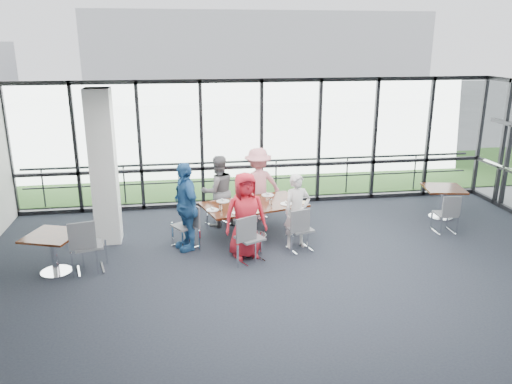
{
  "coord_description": "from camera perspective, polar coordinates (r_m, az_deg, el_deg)",
  "views": [
    {
      "loc": [
        -2.08,
        -7.21,
        4.08
      ],
      "look_at": [
        -0.54,
        2.45,
        1.1
      ],
      "focal_mm": 35.0,
      "sensor_mm": 36.0,
      "label": 1
    }
  ],
  "objects": [
    {
      "name": "floor",
      "position": [
        8.55,
        6.33,
        -11.77
      ],
      "size": [
        12.0,
        10.0,
        0.02
      ],
      "primitive_type": "cube",
      "color": "#1E212C",
      "rests_on": "ground"
    },
    {
      "name": "ceiling",
      "position": [
        7.56,
        7.13,
        10.11
      ],
      "size": [
        12.0,
        10.0,
        0.04
      ],
      "primitive_type": "cube",
      "color": "silver",
      "rests_on": "ground"
    },
    {
      "name": "curtain_wall_back",
      "position": [
        12.63,
        0.62,
        5.62
      ],
      "size": [
        12.0,
        0.1,
        3.2
      ],
      "primitive_type": "cube",
      "color": "white",
      "rests_on": "ground"
    },
    {
      "name": "exit_door",
      "position": [
        13.95,
        26.68,
        2.57
      ],
      "size": [
        0.12,
        1.6,
        2.1
      ],
      "primitive_type": "cube",
      "color": "black",
      "rests_on": "ground"
    },
    {
      "name": "structural_column",
      "position": [
        10.62,
        -17.02,
        2.67
      ],
      "size": [
        0.5,
        0.5,
        3.2
      ],
      "primitive_type": "cube",
      "color": "white",
      "rests_on": "ground"
    },
    {
      "name": "apron",
      "position": [
        17.81,
        -2.1,
        3.63
      ],
      "size": [
        80.0,
        70.0,
        0.02
      ],
      "primitive_type": "cube",
      "color": "slate",
      "rests_on": "ground"
    },
    {
      "name": "grass_strip",
      "position": [
        15.88,
        -1.21,
        2.09
      ],
      "size": [
        80.0,
        5.0,
        0.01
      ],
      "primitive_type": "cube",
      "color": "#375925",
      "rests_on": "ground"
    },
    {
      "name": "hangar_main",
      "position": [
        39.69,
        -0.24,
        15.39
      ],
      "size": [
        24.0,
        10.0,
        6.0
      ],
      "primitive_type": "cube",
      "color": "silver",
      "rests_on": "ground"
    },
    {
      "name": "guard_rail",
      "position": [
        13.46,
        0.18,
        1.52
      ],
      "size": [
        12.0,
        0.06,
        0.06
      ],
      "primitive_type": "cylinder",
      "rotation": [
        0.0,
        1.57,
        0.0
      ],
      "color": "#2D2D33",
      "rests_on": "ground"
    },
    {
      "name": "main_table",
      "position": [
        10.65,
        -0.25,
        -1.9
      ],
      "size": [
        2.36,
        1.69,
        0.75
      ],
      "rotation": [
        0.0,
        0.0,
        0.27
      ],
      "color": "#35180C",
      "rests_on": "ground"
    },
    {
      "name": "side_table_left",
      "position": [
        9.73,
        -22.23,
        -5.15
      ],
      "size": [
        1.1,
        1.1,
        0.75
      ],
      "rotation": [
        0.0,
        0.0,
        -0.34
      ],
      "color": "#35180C",
      "rests_on": "ground"
    },
    {
      "name": "side_table_right",
      "position": [
        12.62,
        20.62,
        -0.01
      ],
      "size": [
        1.04,
        1.04,
        0.75
      ],
      "rotation": [
        0.0,
        0.0,
        -0.2
      ],
      "color": "#35180C",
      "rests_on": "ground"
    },
    {
      "name": "diner_near_left",
      "position": [
        9.62,
        -1.24,
        -2.69
      ],
      "size": [
        0.9,
        0.65,
        1.7
      ],
      "primitive_type": "imported",
      "rotation": [
        0.0,
        0.0,
        0.14
      ],
      "color": "red",
      "rests_on": "ground"
    },
    {
      "name": "diner_near_right",
      "position": [
        10.13,
        4.72,
        -2.2
      ],
      "size": [
        0.63,
        0.5,
        1.54
      ],
      "primitive_type": "imported",
      "rotation": [
        0.0,
        0.0,
        0.18
      ],
      "color": "silver",
      "rests_on": "ground"
    },
    {
      "name": "diner_far_left",
      "position": [
        11.28,
        -4.35,
        0.09
      ],
      "size": [
        0.9,
        0.69,
        1.64
      ],
      "primitive_type": "imported",
      "rotation": [
        0.0,
        0.0,
        3.42
      ],
      "color": "slate",
      "rests_on": "ground"
    },
    {
      "name": "diner_far_right",
      "position": [
        11.56,
        0.22,
        0.81
      ],
      "size": [
        1.22,
        0.8,
        1.74
      ],
      "primitive_type": "imported",
      "rotation": [
        0.0,
        0.0,
        3.35
      ],
      "color": "pink",
      "rests_on": "ground"
    },
    {
      "name": "diner_end",
      "position": [
        10.07,
        -8.05,
        -1.63
      ],
      "size": [
        0.9,
        1.19,
        1.81
      ],
      "primitive_type": "imported",
      "rotation": [
        0.0,
        0.0,
        -1.23
      ],
      "color": "#295E9A",
      "rests_on": "ground"
    },
    {
      "name": "chair_main_nl",
      "position": [
        9.55,
        -0.71,
        -5.3
      ],
      "size": [
        0.61,
        0.61,
        0.94
      ],
      "primitive_type": null,
      "rotation": [
        0.0,
        0.0,
        0.45
      ],
      "color": "slate",
      "rests_on": "ground"
    },
    {
      "name": "chair_main_nr",
      "position": [
        10.08,
        5.08,
        -4.26
      ],
      "size": [
        0.54,
        0.54,
        0.9
      ],
      "primitive_type": null,
      "rotation": [
        0.0,
        0.0,
        0.27
      ],
      "color": "slate",
      "rests_on": "ground"
    },
    {
      "name": "chair_main_fl",
      "position": [
        11.45,
        -4.41,
        -1.58
      ],
      "size": [
        0.6,
        0.6,
        0.91
      ],
      "primitive_type": null,
      "rotation": [
        0.0,
        0.0,
        3.64
      ],
      "color": "slate",
      "rests_on": "ground"
    },
    {
      "name": "chair_main_fr",
      "position": [
        11.86,
        -0.22,
        -0.65
      ],
      "size": [
        0.65,
        0.65,
        0.99
      ],
      "primitive_type": null,
      "rotation": [
        0.0,
        0.0,
        3.59
      ],
      "color": "slate",
      "rests_on": "ground"
    },
    {
      "name": "chair_main_end",
      "position": [
        10.3,
        -8.09,
        -3.85
      ],
      "size": [
        0.61,
        0.61,
        0.91
      ],
      "primitive_type": null,
      "rotation": [
        0.0,
        0.0,
        -1.04
      ],
      "color": "slate",
      "rests_on": "ground"
    },
    {
      "name": "chair_spare_la",
      "position": [
        9.63,
        -18.61,
        -5.81
      ],
      "size": [
        0.59,
        0.59,
        1.0
      ],
      "primitive_type": null,
      "rotation": [
        0.0,
        0.0,
        0.23
      ],
      "color": "slate",
      "rests_on": "ground"
    },
    {
      "name": "chair_spare_lb",
      "position": [
        11.51,
        -16.98,
        -2.33
      ],
      "size": [
        0.43,
        0.43,
        0.85
      ],
      "primitive_type": null,
      "rotation": [
        0.0,
        0.0,
        3.11
      ],
      "color": "slate",
      "rests_on": "ground"
    },
    {
      "name": "chair_spare_r",
      "position": [
        11.72,
        20.82,
        -2.35
      ],
      "size": [
        0.45,
        0.45,
        0.87
      ],
      "primitive_type": null,
      "rotation": [
        0.0,
        0.0,
        -0.06
      ],
      "color": "slate",
      "rests_on": "ground"
    },
    {
      "name": "plate_nl",
      "position": [
        10.04,
        -2.08,
        -2.4
      ],
      "size": [
        0.25,
        0.25,
        0.01
      ],
      "primitive_type": "cylinder",
      "color": "white",
      "rests_on": "main_table"
    },
    {
      "name": "plate_nr",
      "position": [
        10.6,
        3.53,
        -1.36
      ],
      "size": [
        0.27,
        0.27,
        0.01
      ],
      "primitive_type": "cylinder",
      "color": "white",
      "rests_on": "main_table"
    },
    {
      "name": "plate_fl",
      "position": [
        10.78,
        -3.81,
        -1.06
      ],
      "size": [
        0.28,
        0.28,
        0.01
      ],
      "primitive_type": "cylinder",
      "color": "white",
      "rests_on": "main_table"
    },
    {
      "name": "plate_fr",
      "position": [
        11.18,
        1.35,
        -0.36
      ],
      "size": [
        0.28,
        0.28,
        0.01
      ],
      "primitive_type": "cylinder",
      "color": "white",
      "rests_on": "main_table"
    },
    {
      "name": "plate_end",
      "position": [
        10.24,
        -4.99,
        -2.06
      ],
      "size": [
        0.26,
        0.26,
        0.01
      ],
      "primitive_type": "cylinder",
      "color": "white",
      "rests_on": "main_table"
    },
    {
      "name": "tumbler_a",
      "position": [
        10.3,
        -1.24,
        -1.5
      ],
      "size": [
        0.07,
        0.07,
        0.15
      ],
      "primitive_type": "cylinder",
      "color": "white",
      "rests_on": "main_table"
    },
    {
      "name": "tumbler_b",
      "position": [
        10.52,
        1.68,
        -1.16
      ],
      "size": [
        0.06,
        0.06,
        0.13
      ],
      "primitive_type": "cylinder",
      "color": "white",
      "rests_on": "main_table"
    },
    {
      "name": "tumbler_c",
      "position": [
        10.87,
        -0.91,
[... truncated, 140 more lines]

